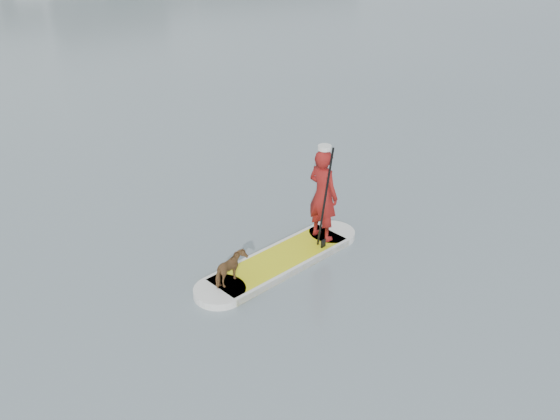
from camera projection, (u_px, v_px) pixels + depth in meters
ground at (71, 382)px, 7.78m from camera, size 140.00×140.00×0.00m
paddleboard at (280, 261)px, 10.12m from camera, size 3.25×1.29×0.12m
paddler at (323, 195)px, 10.31m from camera, size 0.50×0.65×1.61m
white_cap at (325, 148)px, 9.92m from camera, size 0.22×0.22×0.07m
dog at (231, 269)px, 9.36m from camera, size 0.64×0.50×0.50m
paddle at (324, 211)px, 10.07m from camera, size 0.10×0.30×2.00m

